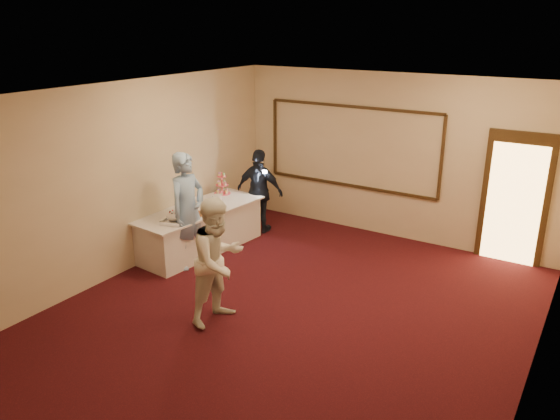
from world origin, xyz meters
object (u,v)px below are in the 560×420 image
object	(u,v)px
plate_stack_a	(196,202)
guest	(260,191)
buffet_table	(200,229)
plate_stack_b	(217,200)
tart	(197,214)
man	(188,211)
cupcake_stand	(222,185)
pavlova_tray	(175,218)
woman	(218,261)

from	to	relation	value
plate_stack_a	guest	distance (m)	1.34
buffet_table	plate_stack_a	size ratio (longest dim) A/B	13.41
plate_stack_a	plate_stack_b	bearing A→B (deg)	56.44
buffet_table	guest	xyz separation A→B (m)	(0.39, 1.30, 0.41)
tart	man	bearing A→B (deg)	-78.13
buffet_table	cupcake_stand	bearing A→B (deg)	101.17
plate_stack_a	plate_stack_b	xyz separation A→B (m)	(0.21, 0.32, 0.00)
pavlova_tray	plate_stack_a	size ratio (longest dim) A/B	2.73
plate_stack_b	woman	world-z (taller)	woman
guest	plate_stack_a	bearing A→B (deg)	62.23
cupcake_stand	man	xyz separation A→B (m)	(0.46, -1.48, 0.02)
cupcake_stand	woman	size ratio (longest dim) A/B	0.26
cupcake_stand	plate_stack_b	distance (m)	0.61
man	woman	bearing A→B (deg)	-124.92
woman	plate_stack_b	bearing A→B (deg)	47.20
pavlova_tray	plate_stack_b	world-z (taller)	pavlova_tray
plate_stack_a	guest	world-z (taller)	guest
plate_stack_b	man	size ratio (longest dim) A/B	0.10
pavlova_tray	cupcake_stand	distance (m)	1.64
pavlova_tray	man	xyz separation A→B (m)	(0.16, 0.13, 0.11)
guest	buffet_table	bearing A→B (deg)	66.51
plate_stack_a	man	xyz separation A→B (m)	(0.37, -0.64, 0.11)
cupcake_stand	plate_stack_a	world-z (taller)	cupcake_stand
plate_stack_a	cupcake_stand	bearing A→B (deg)	95.81
buffet_table	plate_stack_a	xyz separation A→B (m)	(-0.09, 0.05, 0.46)
pavlova_tray	guest	world-z (taller)	guest
buffet_table	pavlova_tray	size ratio (longest dim) A/B	4.92
pavlova_tray	plate_stack_a	bearing A→B (deg)	105.41
pavlova_tray	woman	size ratio (longest dim) A/B	0.30
cupcake_stand	buffet_table	bearing A→B (deg)	-78.83
cupcake_stand	plate_stack_a	xyz separation A→B (m)	(0.09, -0.84, -0.08)
buffet_table	woman	distance (m)	2.50
plate_stack_b	tart	xyz separation A→B (m)	(0.10, -0.67, -0.05)
tart	man	size ratio (longest dim) A/B	0.14
tart	woman	bearing A→B (deg)	-41.88
tart	man	distance (m)	0.33
buffet_table	plate_stack_a	bearing A→B (deg)	151.79
guest	plate_stack_b	bearing A→B (deg)	67.01
plate_stack_a	guest	size ratio (longest dim) A/B	0.12
man	guest	distance (m)	1.90
plate_stack_b	guest	world-z (taller)	guest
woman	guest	world-z (taller)	woman
buffet_table	pavlova_tray	world-z (taller)	pavlova_tray
plate_stack_b	tart	size ratio (longest dim) A/B	0.72
buffet_table	tart	bearing A→B (deg)	-54.37
pavlova_tray	guest	distance (m)	2.04
plate_stack_a	plate_stack_b	size ratio (longest dim) A/B	0.98
plate_stack_b	man	xyz separation A→B (m)	(0.16, -0.96, 0.10)
tart	plate_stack_a	bearing A→B (deg)	131.07
buffet_table	plate_stack_a	world-z (taller)	plate_stack_a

